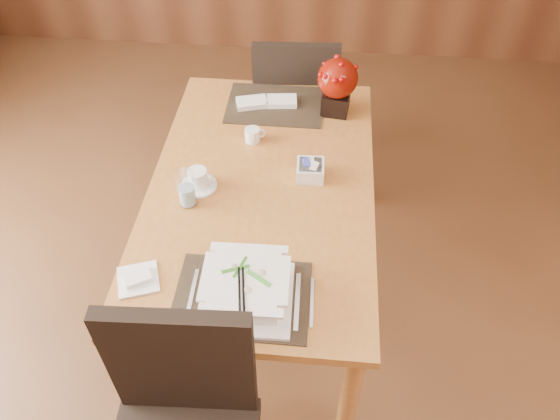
# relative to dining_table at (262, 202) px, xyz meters

# --- Properties ---
(ground) EXTENTS (6.00, 6.00, 0.00)m
(ground) POSITION_rel_dining_table_xyz_m (0.00, -0.60, -0.65)
(ground) COLOR brown
(ground) RESTS_ON ground
(dining_table) EXTENTS (0.90, 1.50, 0.75)m
(dining_table) POSITION_rel_dining_table_xyz_m (0.00, 0.00, 0.00)
(dining_table) COLOR #BA7533
(dining_table) RESTS_ON ground
(placemat_near) EXTENTS (0.45, 0.33, 0.01)m
(placemat_near) POSITION_rel_dining_table_xyz_m (0.00, -0.55, 0.10)
(placemat_near) COLOR black
(placemat_near) RESTS_ON dining_table
(placemat_far) EXTENTS (0.45, 0.33, 0.01)m
(placemat_far) POSITION_rel_dining_table_xyz_m (0.00, 0.55, 0.10)
(placemat_far) COLOR black
(placemat_far) RESTS_ON dining_table
(soup_setting) EXTENTS (0.31, 0.31, 0.12)m
(soup_setting) POSITION_rel_dining_table_xyz_m (0.02, -0.56, 0.16)
(soup_setting) COLOR white
(soup_setting) RESTS_ON dining_table
(coffee_cup) EXTENTS (0.15, 0.15, 0.08)m
(coffee_cup) POSITION_rel_dining_table_xyz_m (-0.25, -0.03, 0.13)
(coffee_cup) COLOR white
(coffee_cup) RESTS_ON dining_table
(water_glass) EXTENTS (0.08, 0.08, 0.16)m
(water_glass) POSITION_rel_dining_table_xyz_m (-0.27, -0.13, 0.18)
(water_glass) COLOR silver
(water_glass) RESTS_ON dining_table
(creamer_jug) EXTENTS (0.11, 0.11, 0.06)m
(creamer_jug) POSITION_rel_dining_table_xyz_m (-0.07, 0.28, 0.13)
(creamer_jug) COLOR white
(creamer_jug) RESTS_ON dining_table
(sugar_caddy) EXTENTS (0.11, 0.11, 0.07)m
(sugar_caddy) POSITION_rel_dining_table_xyz_m (0.19, 0.07, 0.13)
(sugar_caddy) COLOR white
(sugar_caddy) RESTS_ON dining_table
(berry_decor) EXTENTS (0.18, 0.18, 0.27)m
(berry_decor) POSITION_rel_dining_table_xyz_m (0.28, 0.53, 0.25)
(berry_decor) COLOR black
(berry_decor) RESTS_ON dining_table
(napkins_far) EXTENTS (0.29, 0.15, 0.03)m
(napkins_far) POSITION_rel_dining_table_xyz_m (-0.03, 0.55, 0.12)
(napkins_far) COLOR white
(napkins_far) RESTS_ON dining_table
(bread_plate) EXTENTS (0.17, 0.17, 0.01)m
(bread_plate) POSITION_rel_dining_table_xyz_m (-0.36, -0.51, 0.10)
(bread_plate) COLOR white
(bread_plate) RESTS_ON dining_table
(far_chair) EXTENTS (0.47, 0.48, 0.96)m
(far_chair) POSITION_rel_dining_table_xyz_m (0.08, 0.87, -0.11)
(far_chair) COLOR black
(far_chair) RESTS_ON ground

